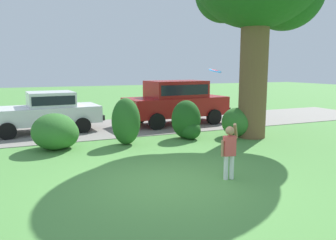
{
  "coord_description": "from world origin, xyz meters",
  "views": [
    {
      "loc": [
        -2.82,
        -6.45,
        2.48
      ],
      "look_at": [
        0.63,
        1.65,
        1.1
      ],
      "focal_mm": 35.7,
      "sensor_mm": 36.0,
      "label": 1
    }
  ],
  "objects_px": {
    "frisbee": "(215,71)",
    "parked_sedan": "(45,110)",
    "child_thrower": "(229,148)",
    "parked_suv": "(176,100)"
  },
  "relations": [
    {
      "from": "child_thrower",
      "to": "frisbee",
      "type": "height_order",
      "value": "frisbee"
    },
    {
      "from": "parked_sedan",
      "to": "child_thrower",
      "type": "distance_m",
      "value": 8.32
    },
    {
      "from": "frisbee",
      "to": "parked_sedan",
      "type": "bearing_deg",
      "value": 114.33
    },
    {
      "from": "parked_sedan",
      "to": "parked_suv",
      "type": "relative_size",
      "value": 0.94
    },
    {
      "from": "parked_sedan",
      "to": "frisbee",
      "type": "relative_size",
      "value": 15.66
    },
    {
      "from": "child_thrower",
      "to": "parked_sedan",
      "type": "bearing_deg",
      "value": 114.34
    },
    {
      "from": "parked_suv",
      "to": "frisbee",
      "type": "distance_m",
      "value": 7.35
    },
    {
      "from": "child_thrower",
      "to": "frisbee",
      "type": "xyz_separation_m",
      "value": [
        -0.18,
        0.39,
        1.7
      ]
    },
    {
      "from": "parked_suv",
      "to": "frisbee",
      "type": "height_order",
      "value": "frisbee"
    },
    {
      "from": "parked_sedan",
      "to": "child_thrower",
      "type": "relative_size",
      "value": 3.51
    }
  ]
}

